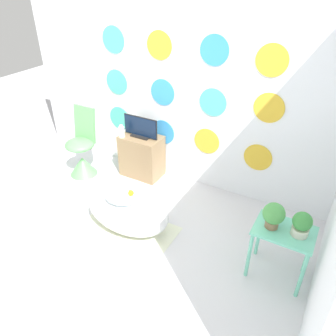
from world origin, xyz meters
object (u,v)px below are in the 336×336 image
object	(u,v)px
tv	(141,128)
vase	(122,132)
chair	(82,155)
potted_plant_left	(274,215)
potted_plant_right	(302,224)
bathtub	(128,209)

from	to	relation	value
tv	vase	size ratio (longest dim) A/B	2.99
chair	vase	bearing A→B (deg)	27.17
tv	vase	xyz separation A→B (m)	(-0.21, -0.12, -0.05)
tv	potted_plant_left	world-z (taller)	tv
potted_plant_left	potted_plant_right	world-z (taller)	potted_plant_left
bathtub	potted_plant_left	size ratio (longest dim) A/B	3.97
bathtub	tv	bearing A→B (deg)	115.36
potted_plant_left	potted_plant_right	bearing A→B (deg)	5.09
potted_plant_right	tv	bearing A→B (deg)	159.07
chair	bathtub	bearing A→B (deg)	-27.05
tv	vase	bearing A→B (deg)	-150.49
potted_plant_left	potted_plant_right	distance (m)	0.22
chair	potted_plant_left	bearing A→B (deg)	-9.93
tv	chair	bearing A→B (deg)	-152.11
bathtub	tv	xyz separation A→B (m)	(-0.45, 0.95, 0.43)
vase	potted_plant_right	distance (m)	2.39
potted_plant_left	tv	bearing A→B (deg)	156.30
vase	potted_plant_right	world-z (taller)	potted_plant_right
tv	vase	world-z (taller)	tv
chair	potted_plant_left	distance (m)	2.62
chair	potted_plant_right	xyz separation A→B (m)	(2.78, -0.43, 0.36)
vase	potted_plant_left	xyz separation A→B (m)	(2.07, -0.70, 0.03)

